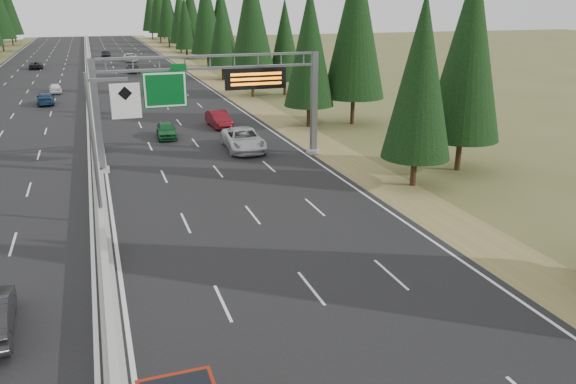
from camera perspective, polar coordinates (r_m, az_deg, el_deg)
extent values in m
cube|color=black|center=(85.63, -19.43, 10.08)|extent=(32.00, 260.00, 0.08)
cube|color=olive|center=(87.41, -7.52, 11.11)|extent=(3.60, 260.00, 0.06)
cube|color=gray|center=(85.61, -19.44, 10.20)|extent=(0.70, 260.00, 0.30)
cube|color=gray|center=(85.56, -19.47, 10.47)|extent=(0.30, 260.00, 0.60)
cube|color=slate|center=(40.56, -18.82, 7.23)|extent=(0.45, 0.45, 7.80)
cube|color=gray|center=(41.41, -18.29, 2.15)|extent=(0.90, 0.90, 0.30)
cube|color=slate|center=(43.57, 2.65, 8.94)|extent=(0.45, 0.45, 7.80)
cube|color=gray|center=(44.36, 2.58, 4.16)|extent=(0.90, 0.90, 0.30)
cube|color=slate|center=(40.83, -7.96, 13.54)|extent=(15.85, 0.35, 0.16)
cube|color=slate|center=(40.91, -7.90, 12.37)|extent=(15.85, 0.35, 0.16)
cube|color=#054C19|center=(40.32, -12.38, 10.12)|extent=(3.00, 0.10, 2.50)
cube|color=silver|center=(40.26, -12.36, 10.11)|extent=(2.85, 0.02, 2.35)
cube|color=#054C19|center=(40.27, -11.08, 12.34)|extent=(1.10, 0.10, 0.45)
cube|color=black|center=(41.47, -3.31, 11.44)|extent=(4.50, 0.40, 1.50)
cube|color=orange|center=(41.22, -3.24, 11.88)|extent=(3.80, 0.02, 0.18)
cube|color=orange|center=(41.26, -3.23, 11.40)|extent=(3.80, 0.02, 0.18)
cube|color=orange|center=(41.31, -3.22, 10.92)|extent=(3.80, 0.02, 0.18)
cylinder|color=slate|center=(30.76, -19.10, 3.97)|extent=(0.20, 0.20, 8.00)
cube|color=gray|center=(31.91, -18.36, -2.81)|extent=(0.50, 0.50, 0.20)
cube|color=slate|center=(30.12, -17.91, 10.81)|extent=(2.00, 0.15, 0.15)
cube|color=silver|center=(30.18, -16.16, 8.87)|extent=(1.50, 0.06, 1.80)
cylinder|color=black|center=(37.21, 12.64, 2.04)|extent=(0.40, 0.40, 1.95)
cone|color=black|center=(35.99, 13.33, 11.35)|extent=(4.38, 4.38, 10.22)
cylinder|color=black|center=(41.65, 16.93, 3.70)|extent=(0.40, 0.40, 2.29)
cone|color=black|center=(40.50, 17.91, 13.53)|extent=(5.16, 5.16, 12.04)
cylinder|color=black|center=(53.98, 2.11, 7.68)|extent=(0.40, 0.40, 2.09)
cone|color=black|center=(53.11, 2.20, 14.61)|extent=(4.70, 4.70, 10.96)
cylinder|color=black|center=(55.80, 6.57, 8.22)|extent=(0.40, 0.40, 2.62)
cone|color=black|center=(54.92, 6.90, 16.66)|extent=(5.90, 5.90, 13.77)
cylinder|color=black|center=(71.62, -3.59, 10.60)|extent=(0.40, 0.40, 2.59)
cone|color=black|center=(70.94, -3.73, 17.09)|extent=(5.83, 5.83, 13.60)
cylinder|color=black|center=(73.42, -0.32, 10.57)|extent=(0.40, 0.40, 1.91)
cone|color=black|center=(72.82, -0.33, 15.23)|extent=(4.31, 4.31, 10.05)
cylinder|color=black|center=(88.64, -6.62, 11.88)|extent=(0.40, 0.40, 2.00)
cone|color=black|center=(88.13, -6.77, 15.92)|extent=(4.50, 4.50, 10.51)
cylinder|color=black|center=(88.64, -3.33, 12.03)|extent=(0.40, 0.40, 2.18)
cone|color=black|center=(88.11, -3.42, 16.43)|extent=(4.90, 4.90, 11.43)
cylinder|color=black|center=(104.73, -8.11, 13.04)|extent=(0.40, 0.40, 2.65)
cone|color=black|center=(104.27, -8.33, 17.56)|extent=(5.95, 5.95, 13.89)
cylinder|color=black|center=(106.24, -6.65, 13.12)|extent=(0.40, 0.40, 2.45)
cone|color=black|center=(105.78, -6.81, 17.25)|extent=(5.51, 5.51, 12.86)
cylinder|color=black|center=(123.72, -10.23, 13.64)|extent=(0.40, 0.40, 2.05)
cone|color=black|center=(123.35, -10.41, 16.60)|extent=(4.60, 4.60, 10.74)
cylinder|color=black|center=(122.91, -7.78, 13.74)|extent=(0.40, 0.40, 2.09)
cone|color=black|center=(122.54, -7.92, 16.78)|extent=(4.70, 4.70, 10.97)
cylinder|color=black|center=(138.50, -10.80, 14.18)|extent=(0.40, 0.40, 2.30)
cone|color=black|center=(138.16, -10.99, 17.15)|extent=(5.19, 5.19, 12.10)
cylinder|color=black|center=(139.41, -9.70, 14.33)|extent=(0.40, 0.40, 2.61)
cone|color=black|center=(139.06, -9.89, 17.68)|extent=(5.88, 5.88, 13.72)
cylinder|color=black|center=(157.50, -11.98, 14.68)|extent=(0.40, 0.40, 2.69)
cone|color=black|center=(157.19, -12.19, 17.74)|extent=(6.05, 6.05, 14.12)
cylinder|color=black|center=(157.24, -10.70, 14.71)|extent=(0.40, 0.40, 2.41)
cone|color=black|center=(156.93, -10.88, 17.44)|extent=(5.42, 5.42, 12.64)
cylinder|color=black|center=(174.73, -12.81, 15.02)|extent=(0.40, 0.40, 2.90)
cone|color=black|center=(174.45, -13.04, 17.99)|extent=(6.53, 6.53, 15.23)
cylinder|color=black|center=(177.29, -11.74, 14.97)|extent=(0.40, 0.40, 1.85)
cone|color=black|center=(177.05, -11.87, 16.84)|extent=(4.17, 4.17, 9.73)
cylinder|color=black|center=(192.31, -13.60, 15.23)|extent=(0.40, 0.40, 2.68)
cone|color=black|center=(192.05, -13.80, 17.73)|extent=(6.03, 6.03, 14.08)
cylinder|color=black|center=(195.08, -12.44, 15.26)|extent=(0.40, 0.40, 2.00)
cone|color=black|center=(194.85, -12.57, 17.09)|extent=(4.50, 4.50, 10.50)
cylinder|color=black|center=(156.06, -26.97, 13.15)|extent=(0.40, 0.40, 3.02)
cylinder|color=black|center=(177.47, -26.19, 13.68)|extent=(0.40, 0.40, 2.90)
cone|color=black|center=(177.20, -26.63, 16.58)|extent=(6.53, 6.53, 15.24)
cylinder|color=black|center=(194.46, -25.95, 13.90)|extent=(0.40, 0.40, 2.24)
cone|color=black|center=(194.22, -26.25, 15.94)|extent=(5.04, 5.04, 11.76)
cylinder|color=black|center=(192.91, -27.16, 13.72)|extent=(0.40, 0.40, 2.37)
imported|color=silver|center=(45.32, -4.55, 5.35)|extent=(3.15, 6.28, 1.71)
imported|color=#145726|center=(50.45, -12.26, 6.18)|extent=(1.90, 4.17, 1.39)
imported|color=#600D16|center=(54.17, -7.05, 7.37)|extent=(1.85, 4.69, 1.52)
imported|color=black|center=(100.08, -15.48, 12.01)|extent=(2.12, 5.08, 1.47)
imported|color=white|center=(120.00, -15.70, 13.03)|extent=(2.65, 5.65, 1.56)
imported|color=black|center=(129.24, -18.02, 13.20)|extent=(2.14, 4.93, 1.66)
imported|color=navy|center=(71.72, -23.40, 8.70)|extent=(2.08, 4.72, 1.35)
imported|color=white|center=(80.38, -22.58, 9.71)|extent=(1.84, 3.94, 1.30)
imported|color=black|center=(111.99, -24.23, 11.69)|extent=(2.39, 4.91, 1.34)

